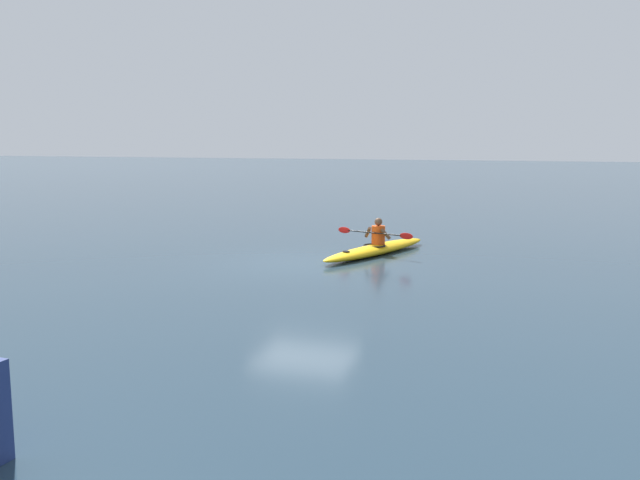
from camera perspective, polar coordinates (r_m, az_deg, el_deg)
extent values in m
plane|color=#233847|center=(17.71, -1.19, -1.88)|extent=(160.00, 160.00, 0.00)
ellipsoid|color=#EAB214|center=(19.05, 4.56, -0.76)|extent=(2.21, 4.63, 0.27)
torus|color=black|center=(18.95, 4.41, -0.45)|extent=(0.76, 0.76, 0.04)
cylinder|color=black|center=(17.88, 2.12, -0.93)|extent=(0.18, 0.18, 0.02)
cylinder|color=#E04C14|center=(19.07, 4.73, 0.41)|extent=(0.36, 0.36, 0.49)
sphere|color=brown|center=(19.02, 4.74, 1.48)|extent=(0.21, 0.21, 0.21)
cylinder|color=black|center=(18.89, 4.40, 0.57)|extent=(1.86, 0.70, 0.03)
ellipsoid|color=red|center=(18.38, 6.98, 0.32)|extent=(0.39, 0.17, 0.17)
ellipsoid|color=red|center=(19.44, 1.97, 0.81)|extent=(0.39, 0.17, 0.17)
cylinder|color=brown|center=(18.85, 5.32, 0.49)|extent=(0.31, 0.17, 0.34)
cylinder|color=brown|center=(19.15, 3.89, 0.63)|extent=(0.25, 0.26, 0.34)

